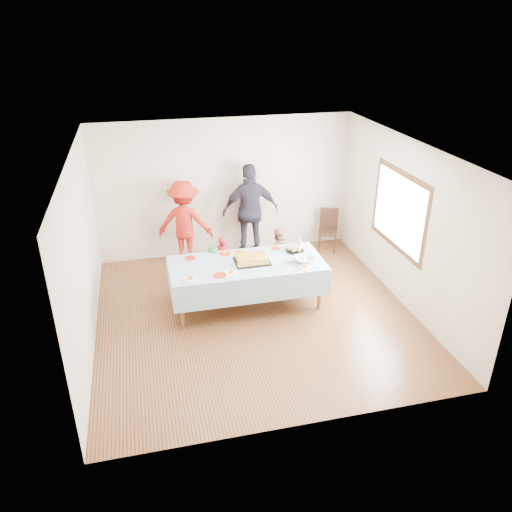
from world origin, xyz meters
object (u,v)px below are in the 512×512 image
(party_table, at_px, (247,266))
(birthday_cake, at_px, (252,259))
(adult_left, at_px, (185,223))
(dining_chair, at_px, (328,227))

(party_table, bearing_deg, birthday_cake, 8.58)
(adult_left, bearing_deg, party_table, 130.59)
(party_table, xyz_separation_m, birthday_cake, (0.09, 0.01, 0.10))
(birthday_cake, xyz_separation_m, dining_chair, (2.02, 1.77, -0.35))
(party_table, bearing_deg, dining_chair, 40.33)
(party_table, height_order, birthday_cake, birthday_cake)
(birthday_cake, distance_m, dining_chair, 2.71)
(party_table, relative_size, dining_chair, 2.92)
(adult_left, bearing_deg, dining_chair, -164.09)
(party_table, height_order, adult_left, adult_left)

